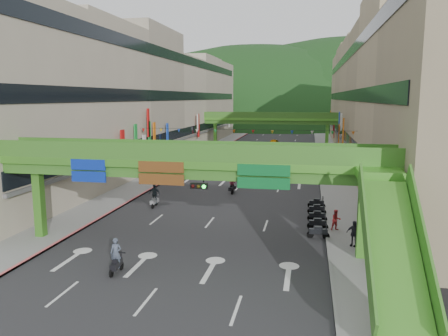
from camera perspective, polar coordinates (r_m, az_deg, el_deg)
The scene contains 23 objects.
ground at distance 24.47m, azimuth -8.40°, elevation -14.87°, with size 320.00×320.00×0.00m, color black.
road_slab at distance 72.11m, azimuth 4.89°, elevation 1.25°, with size 18.00×140.00×0.02m, color #28282B.
sidewalk_left at distance 74.08m, azimuth -3.60°, elevation 1.53°, with size 4.00×140.00×0.15m, color gray.
sidewalk_right at distance 71.78m, azimuth 13.65°, elevation 1.04°, with size 4.00×140.00×0.15m, color gray.
curb_left at distance 73.62m, azimuth -2.17°, elevation 1.50°, with size 0.20×140.00×0.18m, color #CC5959.
curb_right at distance 71.71m, azimuth 12.14°, elevation 1.10°, with size 0.20×140.00×0.18m, color gray.
building_row_left at distance 75.82m, azimuth -9.55°, elevation 8.71°, with size 12.80×95.00×19.00m.
building_row_right at distance 71.91m, azimuth 20.33°, elevation 8.25°, with size 12.80×95.00×19.00m.
overpass_near at distance 27.64m, azimuth -3.12°, elevation -0.67°, with size 28.00×12.27×7.10m.
overpass_far at distance 86.47m, azimuth 6.02°, elevation 6.14°, with size 28.00×2.20×7.10m.
hill_left at distance 182.70m, azimuth 3.96°, elevation 6.05°, with size 168.00×140.00×112.00m, color #1C4419.
hill_right at distance 202.01m, azimuth 16.08°, elevation 6.02°, with size 208.00×176.00×128.00m, color #1C4419.
bunting_string at distance 51.74m, azimuth 2.56°, elevation 4.78°, with size 26.00×0.36×0.47m.
scooter_rider_near at distance 26.01m, azimuth -13.92°, elevation -11.23°, with size 0.67×1.60×2.09m.
scooter_rider_mid at distance 45.61m, azimuth 1.08°, elevation -2.14°, with size 0.86×1.59×1.91m.
scooter_rider_left at distance 40.39m, azimuth -9.08°, elevation -3.57°, with size 1.09×1.60×2.16m.
scooter_rider_far at distance 53.71m, azimuth -0.00°, elevation -0.48°, with size 0.74×1.60×1.83m.
parked_scooter_row at distance 36.23m, azimuth 12.09°, elevation -6.07°, with size 1.60×9.35×1.08m.
car_silver at distance 70.59m, azimuth 0.11°, elevation 1.65°, with size 1.41×4.03×1.33m, color #B5B4BE.
car_yellow at distance 89.79m, azimuth 6.51°, elevation 3.26°, with size 1.77×4.41×1.50m, color #C47703.
pedestrian_red at distance 33.77m, azimuth 14.43°, elevation -6.83°, with size 0.76×0.59×1.56m, color red.
pedestrian_dark at distance 30.56m, azimuth 16.58°, elevation -8.47°, with size 1.01×0.42×1.72m, color black.
pedestrian_blue at distance 55.61m, azimuth 15.63°, elevation -0.48°, with size 0.86×0.55×1.83m, color navy.
Camera 1 is at (7.63, -21.02, 9.93)m, focal length 35.00 mm.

